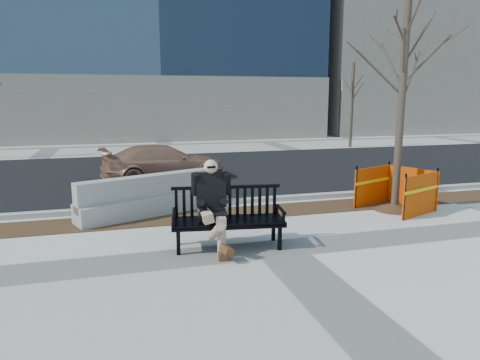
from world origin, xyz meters
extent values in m
plane|color=beige|center=(0.00, 0.00, 0.00)|extent=(120.00, 120.00, 0.00)
cube|color=#47301C|center=(0.00, 2.60, 0.00)|extent=(40.00, 1.20, 0.02)
cube|color=black|center=(0.00, 8.80, 0.00)|extent=(60.00, 10.40, 0.01)
cube|color=#9E9B93|center=(0.00, 3.55, 0.06)|extent=(60.00, 0.25, 0.12)
imported|color=#9F6A51|center=(-1.29, 7.39, 0.00)|extent=(4.31, 2.28, 1.19)
camera|label=1|loc=(-2.79, -7.30, 2.78)|focal=32.94mm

